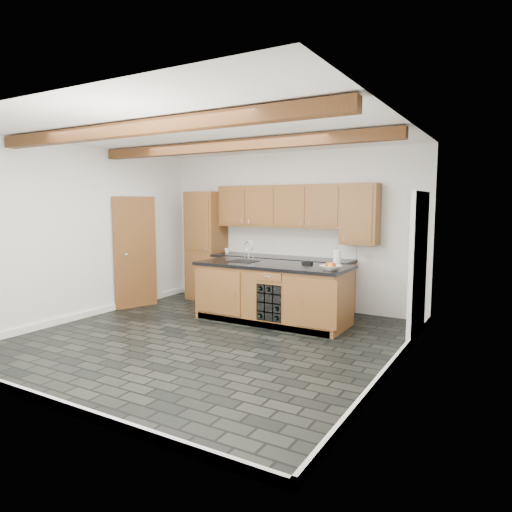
{
  "coord_description": "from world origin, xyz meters",
  "views": [
    {
      "loc": [
        3.67,
        -5.0,
        1.88
      ],
      "look_at": [
        0.29,
        0.8,
        1.1
      ],
      "focal_mm": 32.0,
      "sensor_mm": 36.0,
      "label": 1
    }
  ],
  "objects_px": {
    "island": "(272,293)",
    "kitchen_scale": "(307,263)",
    "fruit_bowl": "(331,268)",
    "paper_towel": "(337,258)"
  },
  "relations": [
    {
      "from": "island",
      "to": "kitchen_scale",
      "type": "relative_size",
      "value": 15.04
    },
    {
      "from": "kitchen_scale",
      "to": "paper_towel",
      "type": "bearing_deg",
      "value": 12.97
    },
    {
      "from": "fruit_bowl",
      "to": "paper_towel",
      "type": "distance_m",
      "value": 0.5
    },
    {
      "from": "kitchen_scale",
      "to": "fruit_bowl",
      "type": "height_order",
      "value": "fruit_bowl"
    },
    {
      "from": "island",
      "to": "kitchen_scale",
      "type": "distance_m",
      "value": 0.73
    },
    {
      "from": "kitchen_scale",
      "to": "fruit_bowl",
      "type": "bearing_deg",
      "value": -33.6
    },
    {
      "from": "fruit_bowl",
      "to": "paper_towel",
      "type": "bearing_deg",
      "value": 99.9
    },
    {
      "from": "kitchen_scale",
      "to": "fruit_bowl",
      "type": "relative_size",
      "value": 0.58
    },
    {
      "from": "island",
      "to": "paper_towel",
      "type": "xyz_separation_m",
      "value": [
        0.95,
        0.3,
        0.59
      ]
    },
    {
      "from": "fruit_bowl",
      "to": "island",
      "type": "bearing_deg",
      "value": 169.96
    }
  ]
}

